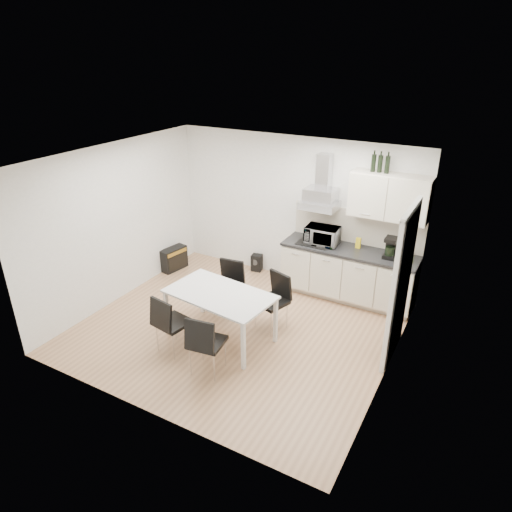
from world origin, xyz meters
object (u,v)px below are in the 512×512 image
at_px(kitchenette, 352,254).
at_px(chair_far_right, 271,303).
at_px(chair_near_right, 207,343).
at_px(chair_near_left, 173,323).
at_px(guitar_amp, 174,259).
at_px(floor_speaker, 257,263).
at_px(chair_far_left, 228,289).
at_px(dining_table, 220,298).

height_order(kitchenette, chair_far_right, kitchenette).
bearing_deg(chair_near_right, chair_far_right, 70.78).
bearing_deg(chair_near_left, guitar_amp, 138.33).
bearing_deg(guitar_amp, floor_speaker, 36.66).
bearing_deg(chair_near_left, chair_far_right, 60.96).
relative_size(chair_far_left, chair_near_left, 1.00).
xyz_separation_m(dining_table, chair_far_right, (0.52, 0.59, -0.24)).
distance_m(chair_near_right, guitar_amp, 3.20).
bearing_deg(dining_table, guitar_amp, 150.65).
bearing_deg(chair_far_right, floor_speaker, -37.01).
bearing_deg(chair_near_right, kitchenette, 61.97).
xyz_separation_m(kitchenette, chair_far_left, (-1.54, -1.42, -0.39)).
xyz_separation_m(kitchenette, floor_speaker, (-1.88, 0.17, -0.67)).
xyz_separation_m(chair_far_left, chair_near_left, (-0.14, -1.19, 0.00)).
distance_m(chair_far_right, chair_near_right, 1.33).
xyz_separation_m(chair_near_right, floor_speaker, (-0.88, 2.93, -0.28)).
height_order(kitchenette, guitar_amp, kitchenette).
height_order(chair_near_left, guitar_amp, chair_near_left).
distance_m(chair_near_left, chair_near_right, 0.69).
bearing_deg(floor_speaker, chair_far_left, -87.82).
distance_m(chair_far_right, chair_near_left, 1.49).
relative_size(chair_far_left, chair_near_right, 1.00).
bearing_deg(floor_speaker, chair_near_left, -95.97).
bearing_deg(floor_speaker, dining_table, -84.61).
bearing_deg(dining_table, kitchenette, 64.96).
bearing_deg(chair_far_left, chair_near_right, 104.33).
distance_m(kitchenette, chair_near_right, 2.96).
relative_size(dining_table, chair_far_left, 1.82).
relative_size(chair_far_right, guitar_amp, 1.58).
relative_size(chair_near_left, floor_speaker, 2.73).
height_order(chair_near_left, chair_near_right, same).
height_order(chair_far_right, chair_near_left, same).
bearing_deg(dining_table, floor_speaker, 112.34).
bearing_deg(chair_far_right, chair_far_left, 15.75).
bearing_deg(chair_near_right, floor_speaker, 98.70).
relative_size(dining_table, floor_speaker, 4.95).
relative_size(kitchenette, chair_near_right, 2.86).
bearing_deg(kitchenette, floor_speaker, 174.99).
height_order(guitar_amp, floor_speaker, guitar_amp).
distance_m(chair_far_right, guitar_amp, 2.72).
xyz_separation_m(chair_far_right, floor_speaker, (-1.14, 1.62, -0.28)).
bearing_deg(chair_far_right, chair_near_right, 96.64).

